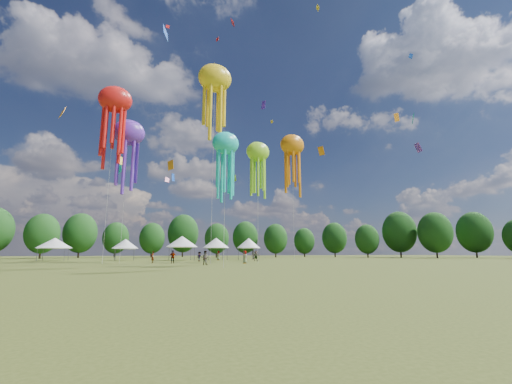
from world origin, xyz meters
name	(u,v)px	position (x,y,z in m)	size (l,w,h in m)	color
ground	(452,295)	(0.00, 0.00, 0.00)	(300.00, 300.00, 0.00)	#384416
spectator_near	(205,258)	(-2.20, 30.25, 0.81)	(0.79, 0.62, 1.63)	gray
spectators_far	(228,256)	(5.30, 47.09, 0.86)	(22.06, 25.37, 1.90)	gray
festival_tents	(164,243)	(-4.67, 56.22, 3.20)	(39.31, 10.36, 4.41)	#47474C
show_kites	(222,138)	(2.42, 41.33, 19.61)	(39.10, 33.03, 28.00)	#632CC4
small_kites	(181,87)	(-4.07, 44.20, 28.68)	(67.31, 59.71, 42.74)	#632CC4
treeline	(166,227)	(-3.87, 62.51, 6.54)	(201.57, 95.24, 13.43)	#38281C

